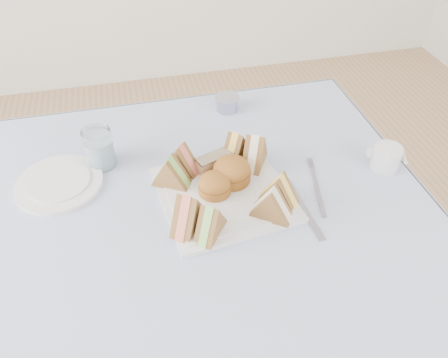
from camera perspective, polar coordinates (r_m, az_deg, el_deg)
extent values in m
cube|color=brown|center=(1.19, -2.32, -18.85)|extent=(0.90, 0.90, 0.74)
cube|color=silver|center=(0.89, -2.98, -7.08)|extent=(1.02, 1.02, 0.01)
cube|color=silver|center=(0.95, 0.00, -1.97)|extent=(0.30, 0.30, 0.01)
cylinder|color=#904C17|center=(0.93, -1.22, -0.74)|extent=(0.09, 0.09, 0.05)
cylinder|color=#904C17|center=(0.95, 1.02, 1.04)|extent=(0.12, 0.12, 0.06)
cube|color=#D9B384|center=(0.99, -1.38, 2.21)|extent=(0.09, 0.06, 0.04)
cylinder|color=silver|center=(1.04, -20.72, -0.54)|extent=(0.23, 0.23, 0.01)
cylinder|color=white|center=(1.04, -15.98, 3.92)|extent=(0.09, 0.09, 0.10)
cylinder|color=#A4A2BB|center=(1.21, 0.40, 9.77)|extent=(0.07, 0.07, 0.04)
cube|color=#A4A2BB|center=(0.94, 10.35, -3.80)|extent=(0.02, 0.18, 0.00)
cube|color=#A4A2BB|center=(0.98, 12.17, -1.57)|extent=(0.04, 0.16, 0.00)
cylinder|color=silver|center=(1.07, 20.44, 2.64)|extent=(0.08, 0.08, 0.06)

